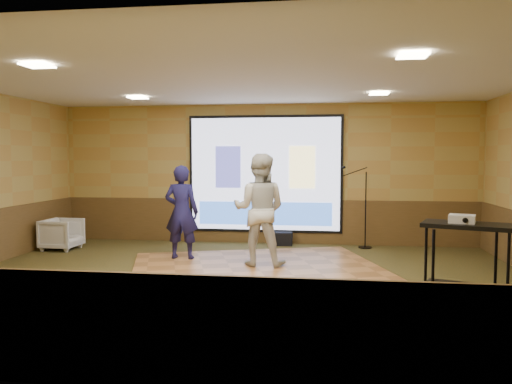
# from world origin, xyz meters

# --- Properties ---
(ground) EXTENTS (9.00, 9.00, 0.00)m
(ground) POSITION_xyz_m (0.00, 0.00, 0.00)
(ground) COLOR #273317
(ground) RESTS_ON ground
(room_shell) EXTENTS (9.04, 7.04, 3.02)m
(room_shell) POSITION_xyz_m (0.00, 0.00, 2.09)
(room_shell) COLOR #AB9147
(room_shell) RESTS_ON ground
(wainscot_back) EXTENTS (9.00, 0.04, 0.95)m
(wainscot_back) POSITION_xyz_m (0.00, 3.48, 0.47)
(wainscot_back) COLOR #503C1A
(wainscot_back) RESTS_ON ground
(wainscot_front) EXTENTS (9.00, 0.04, 0.95)m
(wainscot_front) POSITION_xyz_m (0.00, -3.48, 0.47)
(wainscot_front) COLOR #503C1A
(wainscot_front) RESTS_ON ground
(projector_screen) EXTENTS (3.32, 0.06, 2.52)m
(projector_screen) POSITION_xyz_m (0.00, 3.44, 1.47)
(projector_screen) COLOR black
(projector_screen) RESTS_ON room_shell
(downlight_nw) EXTENTS (0.32, 0.32, 0.02)m
(downlight_nw) POSITION_xyz_m (-2.20, 1.80, 2.97)
(downlight_nw) COLOR beige
(downlight_nw) RESTS_ON room_shell
(downlight_ne) EXTENTS (0.32, 0.32, 0.02)m
(downlight_ne) POSITION_xyz_m (2.20, 1.80, 2.97)
(downlight_ne) COLOR beige
(downlight_ne) RESTS_ON room_shell
(downlight_sw) EXTENTS (0.32, 0.32, 0.02)m
(downlight_sw) POSITION_xyz_m (-2.20, -1.50, 2.97)
(downlight_sw) COLOR beige
(downlight_sw) RESTS_ON room_shell
(downlight_se) EXTENTS (0.32, 0.32, 0.02)m
(downlight_se) POSITION_xyz_m (2.20, -1.50, 2.97)
(downlight_se) COLOR beige
(downlight_se) RESTS_ON room_shell
(dance_floor) EXTENTS (4.83, 4.21, 0.03)m
(dance_floor) POSITION_xyz_m (0.15, 0.98, 0.01)
(dance_floor) COLOR #AA713E
(dance_floor) RESTS_ON ground
(player_left) EXTENTS (0.62, 0.41, 1.69)m
(player_left) POSITION_xyz_m (-1.29, 1.48, 0.88)
(player_left) COLOR #181645
(player_left) RESTS_ON dance_floor
(player_right) EXTENTS (0.97, 0.78, 1.89)m
(player_right) POSITION_xyz_m (0.18, 1.12, 0.98)
(player_right) COLOR beige
(player_right) RESTS_ON dance_floor
(av_table) EXTENTS (1.01, 0.53, 1.06)m
(av_table) POSITION_xyz_m (2.98, -0.90, 0.76)
(av_table) COLOR black
(av_table) RESTS_ON ground
(projector) EXTENTS (0.36, 0.33, 0.10)m
(projector) POSITION_xyz_m (2.93, -0.88, 1.11)
(projector) COLOR silver
(projector) RESTS_ON av_table
(mic_stand) EXTENTS (0.66, 0.27, 1.69)m
(mic_stand) POSITION_xyz_m (2.06, 3.15, 0.49)
(mic_stand) COLOR black
(mic_stand) RESTS_ON ground
(banquet_chair) EXTENTS (0.72, 0.70, 0.63)m
(banquet_chair) POSITION_xyz_m (-3.97, 2.14, 0.31)
(banquet_chair) COLOR gray
(banquet_chair) RESTS_ON ground
(duffel_bag) EXTENTS (0.45, 0.31, 0.27)m
(duffel_bag) POSITION_xyz_m (0.39, 3.25, 0.14)
(duffel_bag) COLOR black
(duffel_bag) RESTS_ON ground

